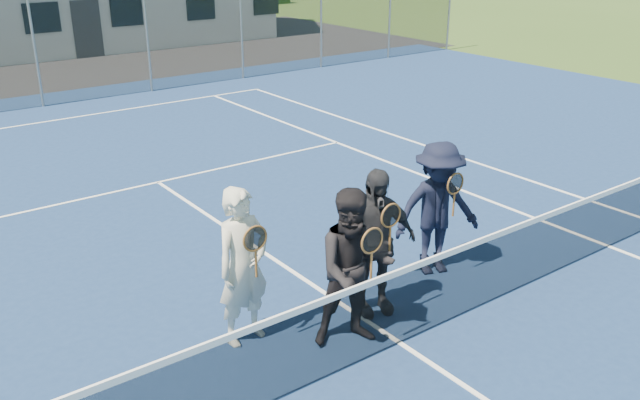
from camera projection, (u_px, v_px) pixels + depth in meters
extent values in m
cube|color=navy|center=(400.00, 344.00, 7.51)|extent=(30.00, 30.00, 0.02)
cube|color=white|center=(63.00, 119.00, 16.35)|extent=(10.97, 0.06, 0.01)
cube|color=white|center=(609.00, 246.00, 9.79)|extent=(0.06, 23.77, 0.01)
cube|color=white|center=(158.00, 182.00, 12.27)|extent=(8.23, 0.06, 0.01)
cube|color=white|center=(400.00, 343.00, 7.50)|extent=(0.06, 12.80, 0.01)
cube|color=black|center=(402.00, 307.00, 7.34)|extent=(11.60, 0.02, 0.88)
cube|color=white|center=(404.00, 270.00, 7.17)|extent=(11.60, 0.03, 0.07)
cylinder|color=slate|center=(35.00, 49.00, 17.00)|extent=(0.07, 0.07, 3.00)
cylinder|color=slate|center=(147.00, 38.00, 18.67)|extent=(0.07, 0.07, 3.00)
cylinder|color=slate|center=(241.00, 29.00, 20.33)|extent=(0.07, 0.07, 3.00)
cylinder|color=slate|center=(321.00, 22.00, 22.00)|extent=(0.07, 0.07, 3.00)
cylinder|color=slate|center=(390.00, 15.00, 23.66)|extent=(0.07, 0.07, 3.00)
cylinder|color=slate|center=(449.00, 9.00, 25.32)|extent=(0.07, 0.07, 3.00)
cube|color=black|center=(35.00, 49.00, 17.00)|extent=(30.00, 0.03, 3.00)
cube|color=silver|center=(64.00, 7.00, 27.07)|extent=(15.00, 8.00, 2.80)
cube|color=#2D2D33|center=(87.00, 29.00, 23.95)|extent=(1.00, 0.06, 2.00)
cube|color=black|center=(42.00, 18.00, 22.94)|extent=(1.20, 0.06, 1.00)
cube|color=black|center=(127.00, 12.00, 24.60)|extent=(1.20, 0.06, 1.00)
cube|color=black|center=(201.00, 7.00, 26.26)|extent=(1.20, 0.06, 1.00)
cube|color=black|center=(266.00, 2.00, 27.93)|extent=(1.20, 0.06, 1.00)
imported|color=beige|center=(243.00, 266.00, 7.28)|extent=(0.70, 0.51, 1.80)
torus|color=brown|center=(255.00, 239.00, 6.92)|extent=(0.29, 0.02, 0.29)
cylinder|color=black|center=(255.00, 239.00, 6.92)|extent=(0.25, 0.00, 0.25)
cylinder|color=brown|center=(256.00, 263.00, 7.02)|extent=(0.03, 0.03, 0.32)
imported|color=black|center=(354.00, 268.00, 7.23)|extent=(1.08, 0.99, 1.80)
torus|color=brown|center=(372.00, 241.00, 6.87)|extent=(0.29, 0.02, 0.29)
cylinder|color=black|center=(372.00, 241.00, 6.87)|extent=(0.25, 0.00, 0.25)
cylinder|color=brown|center=(371.00, 265.00, 6.97)|extent=(0.03, 0.03, 0.32)
imported|color=#232328|center=(374.00, 242.00, 7.83)|extent=(1.14, 0.73, 1.80)
torus|color=brown|center=(391.00, 216.00, 7.47)|extent=(0.29, 0.02, 0.29)
cylinder|color=black|center=(391.00, 216.00, 7.47)|extent=(0.25, 0.00, 0.25)
cylinder|color=brown|center=(390.00, 239.00, 7.58)|extent=(0.03, 0.03, 0.32)
imported|color=black|center=(437.00, 209.00, 8.77)|extent=(1.32, 1.03, 1.80)
torus|color=brown|center=(455.00, 184.00, 8.41)|extent=(0.29, 0.02, 0.29)
cylinder|color=black|center=(455.00, 184.00, 8.41)|extent=(0.25, 0.00, 0.25)
cylinder|color=brown|center=(454.00, 204.00, 8.52)|extent=(0.03, 0.03, 0.32)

